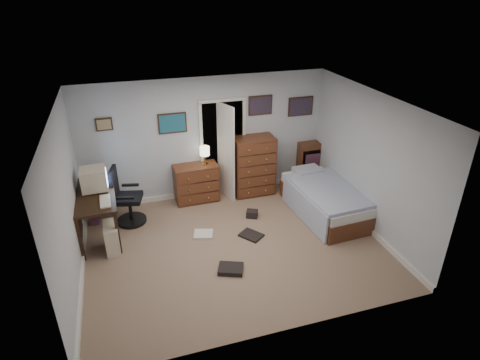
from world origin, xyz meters
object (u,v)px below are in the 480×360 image
(computer_desk, at_px, (90,204))
(bed, at_px, (324,199))
(tall_dresser, at_px, (253,166))
(low_dresser, at_px, (196,183))
(office_chair, at_px, (126,202))

(computer_desk, xyz_separation_m, bed, (4.29, -0.51, -0.34))
(computer_desk, bearing_deg, tall_dresser, 10.80)
(computer_desk, xyz_separation_m, tall_dresser, (3.24, 0.72, -0.02))
(low_dresser, distance_m, tall_dresser, 1.25)
(office_chair, xyz_separation_m, bed, (3.69, -0.80, -0.13))
(office_chair, relative_size, tall_dresser, 0.89)
(office_chair, distance_m, bed, 3.78)
(low_dresser, xyz_separation_m, tall_dresser, (1.22, -0.02, 0.24))
(tall_dresser, distance_m, bed, 1.65)
(bed, bearing_deg, tall_dresser, 127.07)
(office_chair, xyz_separation_m, tall_dresser, (2.65, 0.43, 0.19))
(office_chair, height_order, tall_dresser, tall_dresser)
(tall_dresser, xyz_separation_m, bed, (1.04, -1.23, -0.32))
(computer_desk, relative_size, tall_dresser, 1.17)
(office_chair, bearing_deg, low_dresser, 31.12)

